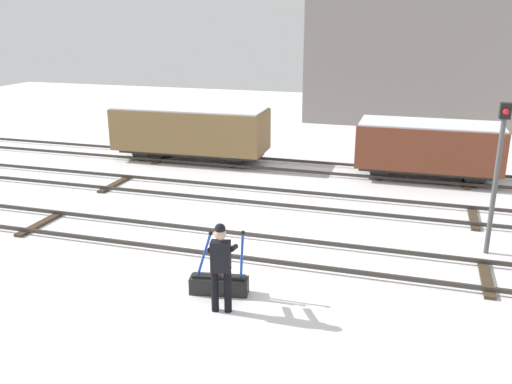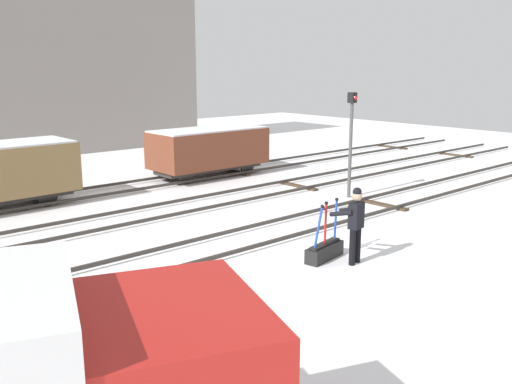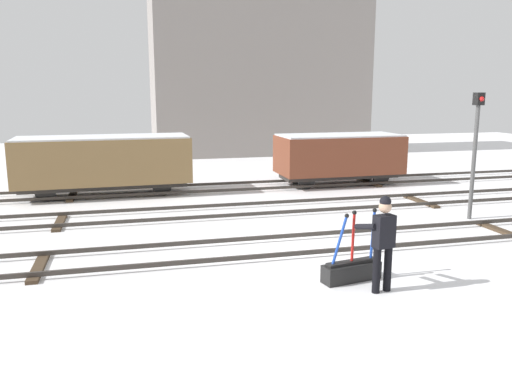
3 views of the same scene
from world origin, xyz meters
TOP-DOWN VIEW (x-y plane):
  - ground_plane at (0.00, 0.00)m, footprint 60.00×60.00m
  - track_main_line at (0.00, 0.00)m, footprint 44.00×1.94m
  - track_siding_near at (0.00, 4.01)m, footprint 44.00×1.94m
  - track_siding_far at (0.00, 7.96)m, footprint 44.00×1.94m
  - switch_lever_frame at (0.38, -2.31)m, footprint 1.28×0.58m
  - rail_worker at (0.68, -2.97)m, footprint 0.63×0.77m
  - signal_post at (6.00, 1.58)m, footprint 0.24×0.32m
  - apartment_building at (4.26, 20.06)m, footprint 13.10×5.25m
  - freight_car_near_switch at (-4.68, 7.96)m, footprint 6.18×2.25m
  - freight_car_mid_siding at (4.49, 7.96)m, footprint 4.96×2.23m

SIDE VIEW (x-z plane):
  - ground_plane at x=0.00m, z-range 0.00..0.00m
  - track_main_line at x=0.00m, z-range 0.02..0.20m
  - track_siding_near at x=0.00m, z-range 0.02..0.20m
  - track_siding_far at x=0.00m, z-range 0.02..0.20m
  - switch_lever_frame at x=0.38m, z-range -0.48..0.97m
  - rail_worker at x=0.68m, z-range 0.13..2.00m
  - freight_car_mid_siding at x=4.49m, z-range 0.18..2.23m
  - freight_car_near_switch at x=-4.68m, z-range 0.18..2.36m
  - signal_post at x=6.00m, z-range 0.43..4.16m
  - apartment_building at x=4.26m, z-range 0.01..10.67m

